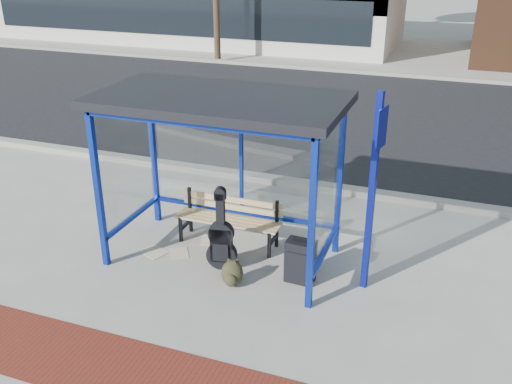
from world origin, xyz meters
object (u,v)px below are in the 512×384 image
at_px(bench, 229,217).
at_px(suitcase, 300,261).
at_px(backpack, 232,274).
at_px(guitar_bag, 221,241).

height_order(bench, suitcase, bench).
bearing_deg(suitcase, backpack, -150.19).
distance_m(bench, guitar_bag, 0.75).
bearing_deg(backpack, suitcase, 13.41).
xyz_separation_m(guitar_bag, suitcase, (1.13, 0.05, -0.12)).
relative_size(guitar_bag, suitcase, 1.75).
height_order(bench, guitar_bag, guitar_bag).
height_order(guitar_bag, suitcase, guitar_bag).
bearing_deg(bench, backpack, -66.12).
distance_m(suitcase, backpack, 0.93).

